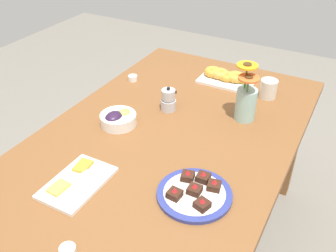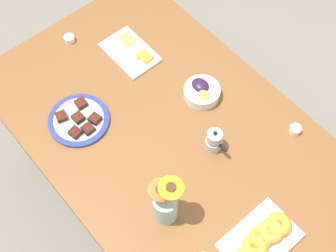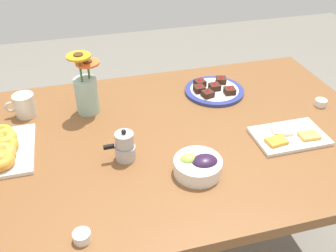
{
  "view_description": "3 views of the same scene",
  "coord_description": "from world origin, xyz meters",
  "px_view_note": "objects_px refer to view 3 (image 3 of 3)",
  "views": [
    {
      "loc": [
        -1.13,
        -0.61,
        1.65
      ],
      "look_at": [
        0.0,
        0.0,
        0.78
      ],
      "focal_mm": 40.0,
      "sensor_mm": 36.0,
      "label": 1
    },
    {
      "loc": [
        0.72,
        -0.62,
        2.43
      ],
      "look_at": [
        0.0,
        0.0,
        0.78
      ],
      "focal_mm": 50.0,
      "sensor_mm": 36.0,
      "label": 2
    },
    {
      "loc": [
        0.29,
        1.08,
        1.56
      ],
      "look_at": [
        0.0,
        0.0,
        0.78
      ],
      "focal_mm": 40.0,
      "sensor_mm": 36.0,
      "label": 3
    }
  ],
  "objects_px": {
    "cheese_platter": "(289,136)",
    "jam_cup_honey": "(82,236)",
    "dessert_plate": "(214,90)",
    "moka_pot": "(125,147)",
    "jam_cup_berry": "(321,102)",
    "coffee_mug": "(24,105)",
    "croissant_platter": "(3,148)",
    "flower_vase": "(86,92)",
    "dining_table": "(168,153)",
    "grape_bowl": "(198,165)"
  },
  "relations": [
    {
      "from": "dessert_plate",
      "to": "moka_pot",
      "type": "relative_size",
      "value": 2.16
    },
    {
      "from": "grape_bowl",
      "to": "dessert_plate",
      "type": "bearing_deg",
      "value": -116.34
    },
    {
      "from": "jam_cup_berry",
      "to": "coffee_mug",
      "type": "bearing_deg",
      "value": -11.68
    },
    {
      "from": "croissant_platter",
      "to": "flower_vase",
      "type": "xyz_separation_m",
      "value": [
        -0.31,
        -0.2,
        0.07
      ]
    },
    {
      "from": "coffee_mug",
      "to": "moka_pot",
      "type": "bearing_deg",
      "value": 132.27
    },
    {
      "from": "grape_bowl",
      "to": "jam_cup_honey",
      "type": "distance_m",
      "value": 0.42
    },
    {
      "from": "dining_table",
      "to": "flower_vase",
      "type": "distance_m",
      "value": 0.4
    },
    {
      "from": "jam_cup_berry",
      "to": "flower_vase",
      "type": "bearing_deg",
      "value": -12.48
    },
    {
      "from": "coffee_mug",
      "to": "dessert_plate",
      "type": "height_order",
      "value": "coffee_mug"
    },
    {
      "from": "jam_cup_honey",
      "to": "moka_pot",
      "type": "distance_m",
      "value": 0.35
    },
    {
      "from": "dessert_plate",
      "to": "moka_pot",
      "type": "distance_m",
      "value": 0.57
    },
    {
      "from": "croissant_platter",
      "to": "jam_cup_honey",
      "type": "bearing_deg",
      "value": 117.74
    },
    {
      "from": "croissant_platter",
      "to": "dessert_plate",
      "type": "bearing_deg",
      "value": -165.99
    },
    {
      "from": "grape_bowl",
      "to": "cheese_platter",
      "type": "height_order",
      "value": "grape_bowl"
    },
    {
      "from": "dining_table",
      "to": "croissant_platter",
      "type": "bearing_deg",
      "value": -4.07
    },
    {
      "from": "dining_table",
      "to": "dessert_plate",
      "type": "height_order",
      "value": "dessert_plate"
    },
    {
      "from": "cheese_platter",
      "to": "flower_vase",
      "type": "bearing_deg",
      "value": -28.64
    },
    {
      "from": "jam_cup_honey",
      "to": "moka_pot",
      "type": "height_order",
      "value": "moka_pot"
    },
    {
      "from": "cheese_platter",
      "to": "jam_cup_honey",
      "type": "xyz_separation_m",
      "value": [
        0.76,
        0.26,
        0.01
      ]
    },
    {
      "from": "moka_pot",
      "to": "jam_cup_berry",
      "type": "bearing_deg",
      "value": -171.39
    },
    {
      "from": "moka_pot",
      "to": "grape_bowl",
      "type": "bearing_deg",
      "value": 148.35
    },
    {
      "from": "grape_bowl",
      "to": "flower_vase",
      "type": "xyz_separation_m",
      "value": [
        0.31,
        -0.47,
        0.06
      ]
    },
    {
      "from": "coffee_mug",
      "to": "grape_bowl",
      "type": "relative_size",
      "value": 0.75
    },
    {
      "from": "jam_cup_berry",
      "to": "cheese_platter",
      "type": "bearing_deg",
      "value": 34.92
    },
    {
      "from": "cheese_platter",
      "to": "grape_bowl",
      "type": "bearing_deg",
      "value": 13.21
    },
    {
      "from": "croissant_platter",
      "to": "dessert_plate",
      "type": "height_order",
      "value": "same"
    },
    {
      "from": "dessert_plate",
      "to": "jam_cup_berry",
      "type": "bearing_deg",
      "value": 150.57
    },
    {
      "from": "jam_cup_honey",
      "to": "jam_cup_berry",
      "type": "height_order",
      "value": "same"
    },
    {
      "from": "cheese_platter",
      "to": "croissant_platter",
      "type": "xyz_separation_m",
      "value": [
        1.0,
        -0.18,
        0.02
      ]
    },
    {
      "from": "grape_bowl",
      "to": "cheese_platter",
      "type": "relative_size",
      "value": 0.6
    },
    {
      "from": "croissant_platter",
      "to": "flower_vase",
      "type": "distance_m",
      "value": 0.37
    },
    {
      "from": "dessert_plate",
      "to": "grape_bowl",
      "type": "bearing_deg",
      "value": 63.66
    },
    {
      "from": "flower_vase",
      "to": "dessert_plate",
      "type": "bearing_deg",
      "value": -178.68
    },
    {
      "from": "coffee_mug",
      "to": "dessert_plate",
      "type": "relative_size",
      "value": 0.46
    },
    {
      "from": "dining_table",
      "to": "jam_cup_berry",
      "type": "xyz_separation_m",
      "value": [
        -0.66,
        -0.03,
        0.1
      ]
    },
    {
      "from": "grape_bowl",
      "to": "jam_cup_honey",
      "type": "xyz_separation_m",
      "value": [
        0.38,
        0.17,
        -0.01
      ]
    },
    {
      "from": "croissant_platter",
      "to": "moka_pot",
      "type": "bearing_deg",
      "value": 161.56
    },
    {
      "from": "jam_cup_berry",
      "to": "croissant_platter",
      "type": "bearing_deg",
      "value": -0.29
    },
    {
      "from": "jam_cup_honey",
      "to": "dessert_plate",
      "type": "height_order",
      "value": "dessert_plate"
    },
    {
      "from": "dessert_plate",
      "to": "moka_pot",
      "type": "xyz_separation_m",
      "value": [
        0.45,
        0.35,
        0.04
      ]
    },
    {
      "from": "dining_table",
      "to": "croissant_platter",
      "type": "distance_m",
      "value": 0.59
    },
    {
      "from": "cheese_platter",
      "to": "dessert_plate",
      "type": "bearing_deg",
      "value": -69.6
    },
    {
      "from": "jam_cup_honey",
      "to": "coffee_mug",
      "type": "bearing_deg",
      "value": -76.09
    },
    {
      "from": "croissant_platter",
      "to": "dessert_plate",
      "type": "relative_size",
      "value": 1.12
    },
    {
      "from": "coffee_mug",
      "to": "dessert_plate",
      "type": "xyz_separation_m",
      "value": [
        -0.79,
        0.02,
        -0.04
      ]
    },
    {
      "from": "dining_table",
      "to": "coffee_mug",
      "type": "bearing_deg",
      "value": -28.52
    },
    {
      "from": "cheese_platter",
      "to": "jam_cup_honey",
      "type": "bearing_deg",
      "value": 19.0
    },
    {
      "from": "dessert_plate",
      "to": "flower_vase",
      "type": "distance_m",
      "value": 0.55
    },
    {
      "from": "cheese_platter",
      "to": "jam_cup_honey",
      "type": "distance_m",
      "value": 0.81
    },
    {
      "from": "cheese_platter",
      "to": "croissant_platter",
      "type": "distance_m",
      "value": 1.01
    }
  ]
}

